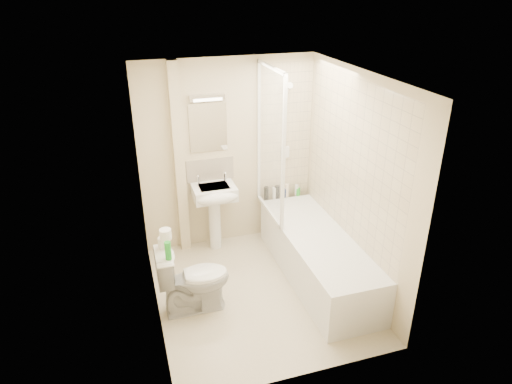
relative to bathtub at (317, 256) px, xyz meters
name	(u,v)px	position (x,y,z in m)	size (l,w,h in m)	color
floor	(258,292)	(-0.75, -0.08, -0.29)	(2.50, 2.50, 0.00)	beige
wall_back	(228,155)	(-0.75, 1.17, 0.91)	(2.20, 0.02, 2.40)	beige
wall_left	(148,211)	(-1.85, -0.08, 0.91)	(0.02, 2.50, 2.40)	beige
wall_right	(355,183)	(0.35, -0.08, 0.91)	(0.02, 2.50, 2.40)	beige
ceiling	(258,77)	(-0.75, -0.08, 2.11)	(2.20, 2.50, 0.02)	white
tile_back	(285,132)	(0.00, 1.16, 1.14)	(0.70, 0.01, 1.75)	beige
tile_right	(352,161)	(0.34, 0.00, 1.14)	(0.01, 2.10, 1.75)	beige
pipe_boxing	(179,162)	(-1.37, 1.11, 0.91)	(0.12, 0.12, 2.40)	beige
splashback	(210,170)	(-0.99, 1.16, 0.74)	(0.60, 0.01, 0.30)	beige
mirror	(208,128)	(-0.99, 1.16, 1.29)	(0.46, 0.01, 0.60)	white
strip_light	(207,97)	(-0.99, 1.14, 1.66)	(0.42, 0.07, 0.07)	silver
bathtub	(317,256)	(0.00, 0.00, 0.00)	(0.70, 2.10, 0.55)	white
shower_screen	(270,144)	(-0.35, 0.72, 1.16)	(0.04, 0.92, 1.80)	white
shower_fixture	(286,124)	(0.00, 1.11, 1.26)	(0.10, 0.16, 0.99)	white
pedestal_sink	(215,200)	(-0.99, 0.93, 0.42)	(0.52, 0.48, 1.01)	white
bottle_black_a	(266,193)	(-0.27, 1.08, 0.35)	(0.06, 0.06, 0.18)	black
bottle_white_a	(274,193)	(-0.16, 1.08, 0.34)	(0.05, 0.05, 0.16)	white
bottle_black_b	(277,192)	(-0.12, 1.08, 0.35)	(0.06, 0.06, 0.17)	black
bottle_blue	(284,193)	(-0.02, 1.08, 0.32)	(0.06, 0.06, 0.12)	navy
bottle_cream	(287,190)	(0.02, 1.08, 0.35)	(0.05, 0.05, 0.18)	beige
bottle_white_b	(297,190)	(0.16, 1.08, 0.34)	(0.05, 0.05, 0.15)	silver
bottle_green	(298,192)	(0.18, 1.08, 0.31)	(0.07, 0.07, 0.10)	green
toilet	(194,279)	(-1.47, -0.14, 0.09)	(0.74, 0.43, 0.75)	white
toilet_roll_lower	(164,243)	(-1.73, -0.05, 0.52)	(0.11, 0.11, 0.11)	white
toilet_roll_upper	(165,234)	(-1.71, -0.07, 0.63)	(0.12, 0.12, 0.11)	white
green_bottle	(168,251)	(-1.71, -0.27, 0.56)	(0.06, 0.06, 0.19)	green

